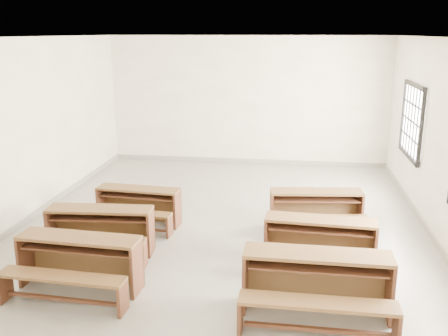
# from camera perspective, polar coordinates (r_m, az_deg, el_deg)

# --- Properties ---
(room) EXTENTS (8.50, 8.50, 3.20)m
(room) POSITION_cam_1_polar(r_m,az_deg,el_deg) (8.39, 0.61, 7.52)
(room) COLOR gray
(room) RESTS_ON ground
(desk_set_0) EXTENTS (1.66, 0.92, 0.73)m
(desk_set_0) POSITION_cam_1_polar(r_m,az_deg,el_deg) (6.85, -16.33, -10.02)
(desk_set_0) COLOR brown
(desk_set_0) RESTS_ON ground
(desk_set_1) EXTENTS (1.64, 0.93, 0.72)m
(desk_set_1) POSITION_cam_1_polar(r_m,az_deg,el_deg) (7.83, -14.04, -6.62)
(desk_set_1) COLOR brown
(desk_set_1) RESTS_ON ground
(desk_set_2) EXTENTS (1.51, 0.87, 0.66)m
(desk_set_2) POSITION_cam_1_polar(r_m,az_deg,el_deg) (8.85, -9.83, -4.04)
(desk_set_2) COLOR brown
(desk_set_2) RESTS_ON ground
(desk_set_3) EXTENTS (1.75, 0.92, 0.78)m
(desk_set_3) POSITION_cam_1_polar(r_m,az_deg,el_deg) (6.11, 10.54, -12.52)
(desk_set_3) COLOR brown
(desk_set_3) RESTS_ON ground
(desk_set_4) EXTENTS (1.62, 0.91, 0.71)m
(desk_set_4) POSITION_cam_1_polar(r_m,az_deg,el_deg) (7.33, 10.87, -8.02)
(desk_set_4) COLOR brown
(desk_set_4) RESTS_ON ground
(desk_set_5) EXTENTS (1.63, 0.97, 0.69)m
(desk_set_5) POSITION_cam_1_polar(r_m,az_deg,el_deg) (8.60, 10.50, -4.49)
(desk_set_5) COLOR brown
(desk_set_5) RESTS_ON ground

